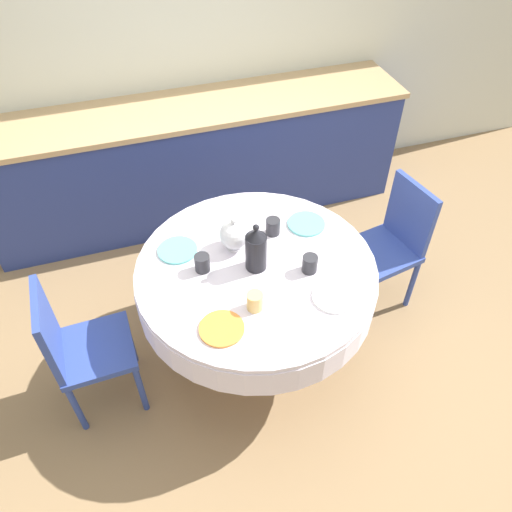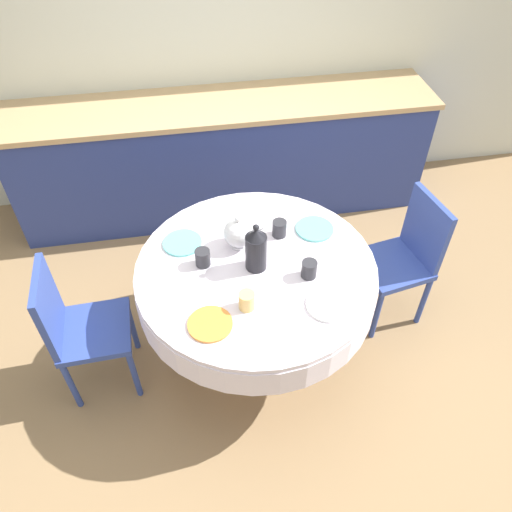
% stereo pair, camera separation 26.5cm
% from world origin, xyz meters
% --- Properties ---
extents(ground_plane, '(12.00, 12.00, 0.00)m').
position_xyz_m(ground_plane, '(0.00, 0.00, 0.00)').
color(ground_plane, '#8E704C').
extents(wall_back, '(7.00, 0.05, 2.60)m').
position_xyz_m(wall_back, '(0.00, 1.87, 1.30)').
color(wall_back, beige).
rests_on(wall_back, ground_plane).
extents(kitchen_counter, '(3.24, 0.64, 0.95)m').
position_xyz_m(kitchen_counter, '(0.00, 1.53, 0.48)').
color(kitchen_counter, navy).
rests_on(kitchen_counter, ground_plane).
extents(dining_table, '(1.34, 1.34, 0.77)m').
position_xyz_m(dining_table, '(0.00, 0.00, 0.65)').
color(dining_table, tan).
rests_on(dining_table, ground_plane).
extents(chair_left, '(0.47, 0.47, 0.92)m').
position_xyz_m(chair_left, '(0.99, 0.19, 0.52)').
color(chair_left, '#2D428E').
rests_on(chair_left, ground_plane).
extents(chair_right, '(0.42, 0.42, 0.92)m').
position_xyz_m(chair_right, '(-1.01, -0.04, 0.52)').
color(chair_right, '#2D428E').
rests_on(chair_right, ground_plane).
extents(plate_near_left, '(0.22, 0.22, 0.01)m').
position_xyz_m(plate_near_left, '(-0.29, -0.36, 0.78)').
color(plate_near_left, orange).
rests_on(plate_near_left, dining_table).
extents(cup_near_left, '(0.08, 0.08, 0.10)m').
position_xyz_m(cup_near_left, '(-0.09, -0.27, 0.82)').
color(cup_near_left, '#DBB766').
rests_on(cup_near_left, dining_table).
extents(plate_near_right, '(0.22, 0.22, 0.01)m').
position_xyz_m(plate_near_right, '(0.31, -0.34, 0.78)').
color(plate_near_right, white).
rests_on(plate_near_right, dining_table).
extents(cup_near_right, '(0.08, 0.08, 0.10)m').
position_xyz_m(cup_near_right, '(0.27, -0.12, 0.82)').
color(cup_near_right, '#28282D').
rests_on(cup_near_right, dining_table).
extents(plate_far_left, '(0.22, 0.22, 0.01)m').
position_xyz_m(plate_far_left, '(-0.38, 0.25, 0.78)').
color(plate_far_left, '#60BCB7').
rests_on(plate_far_left, dining_table).
extents(cup_far_left, '(0.08, 0.08, 0.10)m').
position_xyz_m(cup_far_left, '(-0.28, 0.07, 0.82)').
color(cup_far_left, '#28282D').
rests_on(cup_far_left, dining_table).
extents(plate_far_right, '(0.22, 0.22, 0.01)m').
position_xyz_m(plate_far_right, '(0.39, 0.24, 0.78)').
color(plate_far_right, '#60BCB7').
rests_on(plate_far_right, dining_table).
extents(cup_far_right, '(0.08, 0.08, 0.10)m').
position_xyz_m(cup_far_right, '(0.18, 0.23, 0.82)').
color(cup_far_right, '#28282D').
rests_on(cup_far_right, dining_table).
extents(coffee_carafe, '(0.12, 0.12, 0.30)m').
position_xyz_m(coffee_carafe, '(-0.00, -0.00, 0.90)').
color(coffee_carafe, black).
rests_on(coffee_carafe, dining_table).
extents(teapot, '(0.23, 0.17, 0.22)m').
position_xyz_m(teapot, '(-0.07, 0.18, 0.87)').
color(teapot, white).
rests_on(teapot, dining_table).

